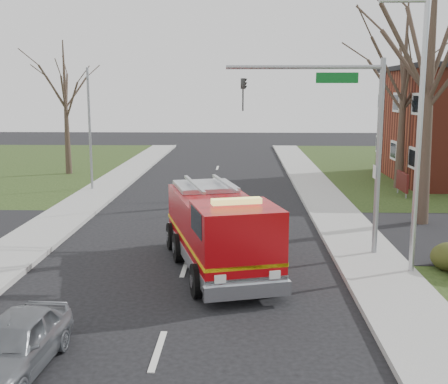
{
  "coord_description": "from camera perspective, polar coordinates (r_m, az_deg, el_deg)",
  "views": [
    {
      "loc": [
        1.86,
        -17.64,
        5.74
      ],
      "look_at": [
        1.19,
        2.95,
        2.0
      ],
      "focal_mm": 45.0,
      "sensor_mm": 36.0,
      "label": 1
    }
  ],
  "objects": [
    {
      "name": "bare_tree_near",
      "position": [
        24.9,
        20.33,
        13.52
      ],
      "size": [
        6.0,
        6.0,
        12.0
      ],
      "color": "#382B21",
      "rests_on": "ground"
    },
    {
      "name": "traffic_signal_mast",
      "position": [
        19.45,
        11.88,
        7.03
      ],
      "size": [
        5.29,
        0.18,
        6.8
      ],
      "color": "gray",
      "rests_on": "ground"
    },
    {
      "name": "sidewalk_right",
      "position": [
        19.03,
        15.1,
        -7.4
      ],
      "size": [
        2.4,
        80.0,
        0.15
      ],
      "primitive_type": "cube",
      "color": "gray",
      "rests_on": "ground"
    },
    {
      "name": "streetlight_pole",
      "position": [
        17.97,
        19.06,
        5.94
      ],
      "size": [
        1.48,
        0.16,
        8.4
      ],
      "color": "#B7BABF",
      "rests_on": "ground"
    },
    {
      "name": "health_center_sign",
      "position": [
        31.72,
        17.66,
        0.99
      ],
      "size": [
        0.12,
        2.0,
        1.4
      ],
      "color": "#471210",
      "rests_on": "ground"
    },
    {
      "name": "fire_engine",
      "position": [
        18.03,
        -0.48,
        -4.12
      ],
      "size": [
        4.11,
        7.25,
        2.77
      ],
      "rotation": [
        0.0,
        0.0,
        0.27
      ],
      "color": "#9F070C",
      "rests_on": "ground"
    },
    {
      "name": "bare_tree_far",
      "position": [
        33.9,
        17.86,
        11.07
      ],
      "size": [
        5.25,
        5.25,
        10.5
      ],
      "color": "#382B21",
      "rests_on": "ground"
    },
    {
      "name": "parked_car_maroon",
      "position": [
        12.69,
        -20.51,
        -14.25
      ],
      "size": [
        1.65,
        3.65,
        1.22
      ],
      "primitive_type": "imported",
      "rotation": [
        0.0,
        0.0,
        -0.06
      ],
      "color": "slate",
      "rests_on": "ground"
    },
    {
      "name": "bare_tree_left",
      "position": [
        39.46,
        -15.84,
        9.65
      ],
      "size": [
        4.5,
        4.5,
        9.0
      ],
      "color": "#382B21",
      "rests_on": "ground"
    },
    {
      "name": "utility_pole_far",
      "position": [
        32.88,
        -13.48,
        6.11
      ],
      "size": [
        0.14,
        0.14,
        7.0
      ],
      "primitive_type": "cylinder",
      "color": "gray",
      "rests_on": "ground"
    },
    {
      "name": "ground",
      "position": [
        18.64,
        -3.98,
        -7.67
      ],
      "size": [
        120.0,
        120.0,
        0.0
      ],
      "primitive_type": "plane",
      "color": "black",
      "rests_on": "ground"
    }
  ]
}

